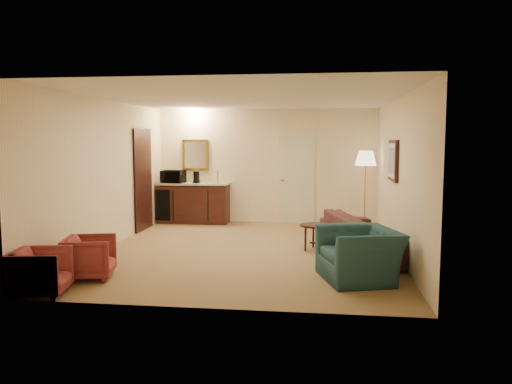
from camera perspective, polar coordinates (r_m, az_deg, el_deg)
ground at (r=8.67m, az=-0.98°, el=-6.69°), size 6.00×6.00×0.00m
room_walls at (r=9.24m, az=-0.90°, el=4.83°), size 5.02×6.01×2.61m
wetbar_cabinet at (r=11.55m, az=-7.15°, el=-1.23°), size 1.64×0.58×0.92m
sofa at (r=8.38m, az=12.21°, el=-4.13°), size 1.21×2.40×0.90m
teal_armchair at (r=6.95m, az=11.73°, el=-6.02°), size 0.99×1.24×0.95m
rose_chair_near at (r=7.27m, az=-18.48°, el=-6.86°), size 0.73×0.76×0.65m
rose_chair_far at (r=6.70m, az=-23.42°, el=-8.16°), size 0.69×0.73×0.64m
coffee_table at (r=8.67m, az=7.69°, el=-5.19°), size 0.95×0.82×0.46m
floor_lamp at (r=10.76m, az=12.35°, el=0.19°), size 0.47×0.47×1.68m
waste_bin at (r=11.38m, az=-4.04°, el=-2.89°), size 0.32×0.32×0.30m
microwave at (r=11.54m, az=-9.45°, el=1.89°), size 0.55×0.37×0.35m
coffee_maker at (r=11.42m, az=-6.83°, el=1.68°), size 0.18×0.18×0.27m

